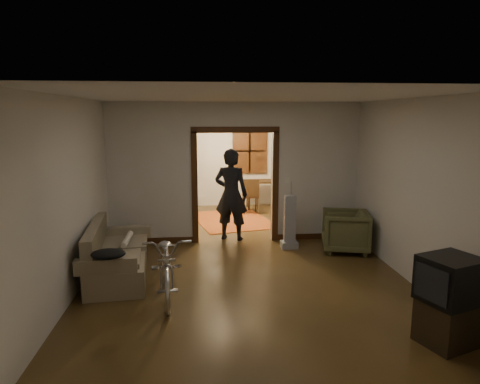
{
  "coord_description": "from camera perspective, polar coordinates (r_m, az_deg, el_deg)",
  "views": [
    {
      "loc": [
        -0.7,
        -7.71,
        2.54
      ],
      "look_at": [
        0.0,
        -0.3,
        1.2
      ],
      "focal_mm": 32.0,
      "sensor_mm": 36.0,
      "label": 1
    }
  ],
  "objects": [
    {
      "name": "wall_back",
      "position": [
        12.04,
        -2.04,
        4.77
      ],
      "size": [
        5.0,
        0.02,
        2.8
      ],
      "primitive_type": "cube",
      "color": "beige",
      "rests_on": "floor"
    },
    {
      "name": "partition_wall",
      "position": [
        8.57,
        -0.66,
        2.56
      ],
      "size": [
        5.0,
        0.14,
        2.8
      ],
      "primitive_type": "cube",
      "color": "beige",
      "rests_on": "floor"
    },
    {
      "name": "ceiling",
      "position": [
        7.75,
        -0.21,
        12.13
      ],
      "size": [
        5.0,
        8.5,
        0.01
      ],
      "primitive_type": "cube",
      "color": "white",
      "rests_on": "floor"
    },
    {
      "name": "sofa",
      "position": [
        7.08,
        -15.98,
        -7.56
      ],
      "size": [
        1.03,
        1.95,
        0.86
      ],
      "primitive_type": "cube",
      "rotation": [
        0.0,
        0.0,
        0.1
      ],
      "color": "#696046",
      "rests_on": "floor"
    },
    {
      "name": "vacuum",
      "position": [
        8.3,
        6.63,
        -3.95
      ],
      "size": [
        0.36,
        0.31,
        1.04
      ],
      "primitive_type": "cube",
      "rotation": [
        0.0,
        0.0,
        0.19
      ],
      "color": "gray",
      "rests_on": "floor"
    },
    {
      "name": "tv_stand",
      "position": [
        5.52,
        25.86,
        -15.43
      ],
      "size": [
        0.68,
        0.65,
        0.5
      ],
      "primitive_type": "cube",
      "rotation": [
        0.0,
        0.0,
        0.35
      ],
      "color": "black",
      "rests_on": "floor"
    },
    {
      "name": "bicycle",
      "position": [
        6.23,
        -9.65,
        -9.33
      ],
      "size": [
        0.79,
        1.85,
        0.95
      ],
      "primitive_type": "imported",
      "rotation": [
        0.0,
        0.0,
        0.09
      ],
      "color": "silver",
      "rests_on": "floor"
    },
    {
      "name": "chandelier",
      "position": [
        10.24,
        -1.49,
        9.14
      ],
      "size": [
        0.24,
        0.24,
        0.24
      ],
      "primitive_type": "sphere",
      "color": "#FFE0A5",
      "rests_on": "ceiling"
    },
    {
      "name": "door_casing",
      "position": [
        8.61,
        -0.66,
        0.58
      ],
      "size": [
        1.74,
        0.2,
        2.32
      ],
      "primitive_type": "cube",
      "color": "#381D0C",
      "rests_on": "floor"
    },
    {
      "name": "rolled_paper",
      "position": [
        7.31,
        -14.82,
        -6.1
      ],
      "size": [
        0.09,
        0.73,
        0.09
      ],
      "primitive_type": "cylinder",
      "rotation": [
        1.57,
        0.0,
        0.0
      ],
      "color": "beige",
      "rests_on": "sofa"
    },
    {
      "name": "light_switch",
      "position": [
        8.66,
        6.32,
        1.58
      ],
      "size": [
        0.08,
        0.01,
        0.12
      ],
      "primitive_type": "cube",
      "color": "silver",
      "rests_on": "partition_wall"
    },
    {
      "name": "person",
      "position": [
        8.73,
        -1.19,
        -0.34
      ],
      "size": [
        0.8,
        0.66,
        1.88
      ],
      "primitive_type": "imported",
      "rotation": [
        0.0,
        0.0,
        2.8
      ],
      "color": "black",
      "rests_on": "floor"
    },
    {
      "name": "oriental_rug",
      "position": [
        10.5,
        -1.08,
        -3.74
      ],
      "size": [
        2.14,
        2.54,
        0.02
      ],
      "primitive_type": "cube",
      "rotation": [
        0.0,
        0.0,
        0.23
      ],
      "color": "maroon",
      "rests_on": "floor"
    },
    {
      "name": "floor",
      "position": [
        8.15,
        -0.2,
        -7.96
      ],
      "size": [
        5.0,
        8.5,
        0.01
      ],
      "primitive_type": "cube",
      "color": "#382711",
      "rests_on": "ground"
    },
    {
      "name": "globe",
      "position": [
        11.42,
        -8.98,
        7.08
      ],
      "size": [
        0.27,
        0.27,
        0.27
      ],
      "primitive_type": "sphere",
      "color": "#1E5972",
      "rests_on": "locker"
    },
    {
      "name": "armchair",
      "position": [
        8.33,
        13.84,
        -5.08
      ],
      "size": [
        1.03,
        1.01,
        0.78
      ],
      "primitive_type": "imported",
      "rotation": [
        0.0,
        0.0,
        -1.81
      ],
      "color": "#4F502D",
      "rests_on": "floor"
    },
    {
      "name": "desk",
      "position": [
        11.78,
        3.34,
        -0.35
      ],
      "size": [
        1.13,
        0.78,
        0.77
      ],
      "primitive_type": "cube",
      "rotation": [
        0.0,
        0.0,
        0.2
      ],
      "color": "black",
      "rests_on": "floor"
    },
    {
      "name": "wall_right",
      "position": [
        8.43,
        16.99,
        1.98
      ],
      "size": [
        0.02,
        8.5,
        2.8
      ],
      "primitive_type": "cube",
      "color": "beige",
      "rests_on": "floor"
    },
    {
      "name": "crt_tv",
      "position": [
        5.33,
        26.3,
        -10.41
      ],
      "size": [
        0.73,
        0.7,
        0.51
      ],
      "primitive_type": "cube",
      "rotation": [
        0.0,
        0.0,
        0.35
      ],
      "color": "black",
      "rests_on": "tv_stand"
    },
    {
      "name": "far_window",
      "position": [
        12.04,
        1.31,
        5.5
      ],
      "size": [
        0.98,
        0.06,
        1.28
      ],
      "primitive_type": "cube",
      "color": "black",
      "rests_on": "wall_back"
    },
    {
      "name": "locker",
      "position": [
        11.53,
        -8.84,
        1.77
      ],
      "size": [
        0.97,
        0.71,
        1.74
      ],
      "primitive_type": "cube",
      "rotation": [
        0.0,
        0.0,
        -0.29
      ],
      "color": "#233520",
      "rests_on": "floor"
    },
    {
      "name": "jacket",
      "position": [
        6.14,
        -17.17,
        -7.9
      ],
      "size": [
        0.46,
        0.35,
        0.14
      ],
      "primitive_type": "ellipsoid",
      "color": "black",
      "rests_on": "sofa"
    },
    {
      "name": "wall_left",
      "position": [
        8.0,
        -18.35,
        1.49
      ],
      "size": [
        0.02,
        8.5,
        2.8
      ],
      "primitive_type": "cube",
      "color": "beige",
      "rests_on": "floor"
    },
    {
      "name": "desk_chair",
      "position": [
        11.16,
        1.37,
        -0.51
      ],
      "size": [
        0.48,
        0.48,
        0.93
      ],
      "primitive_type": "cube",
      "rotation": [
        0.0,
        0.0,
        -0.19
      ],
      "color": "black",
      "rests_on": "floor"
    }
  ]
}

